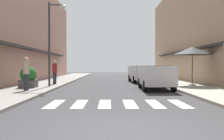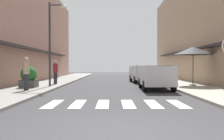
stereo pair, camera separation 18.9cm
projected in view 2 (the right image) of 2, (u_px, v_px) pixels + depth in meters
ground_plane at (113, 84)px, 19.89m from camera, size 80.30×80.30×0.00m
sidewalk_left at (48, 83)px, 19.87m from camera, size 3.19×51.10×0.12m
sidewalk_right at (177, 83)px, 19.91m from camera, size 3.19×51.10×0.12m
building_row_left at (1, 25)px, 20.60m from camera, size 5.50×34.85×9.78m
building_row_right at (224, 22)px, 20.67m from camera, size 5.50×34.85×10.20m
crosswalk at (115, 104)px, 9.47m from camera, size 5.20×2.20×0.01m
parked_car_near at (155, 75)px, 15.21m from camera, size 1.87×4.12×1.47m
parked_car_mid at (141, 72)px, 22.18m from camera, size 1.98×4.51×1.47m
street_lamp at (52, 35)px, 16.34m from camera, size 1.19×0.28×5.49m
cafe_umbrella at (192, 51)px, 17.12m from camera, size 2.67×2.67×2.66m
planter_midblock at (28, 77)px, 15.40m from camera, size 0.98×0.98×1.30m
pedestrian_walking_near at (25, 73)px, 13.58m from camera, size 0.34×0.34×1.83m
pedestrian_walking_far at (54, 72)px, 18.41m from camera, size 0.34×0.34×1.72m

